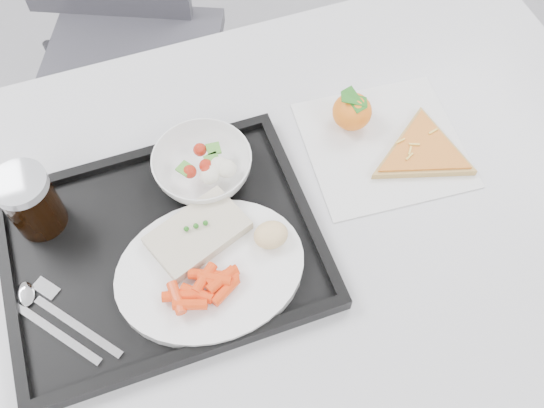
{
  "coord_description": "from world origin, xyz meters",
  "views": [
    {
      "loc": [
        -0.17,
        -0.14,
        1.55
      ],
      "look_at": [
        -0.02,
        0.31,
        0.77
      ],
      "focal_mm": 40.0,
      "sensor_mm": 36.0,
      "label": 1
    }
  ],
  "objects": [
    {
      "name": "pizza_slice",
      "position": [
        0.25,
        0.32,
        0.76
      ],
      "size": [
        0.23,
        0.23,
        0.02
      ],
      "color": "tan",
      "rests_on": "napkin"
    },
    {
      "name": "salad_bowl",
      "position": [
        -0.1,
        0.39,
        0.79
      ],
      "size": [
        0.15,
        0.15,
        0.05
      ],
      "color": "white",
      "rests_on": "tray"
    },
    {
      "name": "tangerine",
      "position": [
        0.16,
        0.42,
        0.79
      ],
      "size": [
        0.07,
        0.07,
        0.07
      ],
      "color": "#FF8C02",
      "rests_on": "napkin"
    },
    {
      "name": "dinner_plate",
      "position": [
        -0.13,
        0.23,
        0.77
      ],
      "size": [
        0.27,
        0.27,
        0.02
      ],
      "color": "white",
      "rests_on": "tray"
    },
    {
      "name": "carrot_pile",
      "position": [
        -0.15,
        0.2,
        0.8
      ],
      "size": [
        0.11,
        0.07,
        0.02
      ],
      "color": "#F03E11",
      "rests_on": "dinner_plate"
    },
    {
      "name": "salad_contents",
      "position": [
        -0.09,
        0.38,
        0.8
      ],
      "size": [
        0.09,
        0.07,
        0.02
      ],
      "color": "#AA2211",
      "rests_on": "salad_bowl"
    },
    {
      "name": "fish_fillet",
      "position": [
        -0.14,
        0.28,
        0.79
      ],
      "size": [
        0.16,
        0.13,
        0.03
      ],
      "color": "beige",
      "rests_on": "dinner_plate"
    },
    {
      "name": "chair",
      "position": [
        -0.15,
        1.05,
        0.54
      ],
      "size": [
        0.55,
        0.57,
        0.93
      ],
      "color": "#393940",
      "rests_on": "ground"
    },
    {
      "name": "tray",
      "position": [
        -0.19,
        0.29,
        0.76
      ],
      "size": [
        0.45,
        0.35,
        0.03
      ],
      "color": "black",
      "rests_on": "table"
    },
    {
      "name": "napkin",
      "position": [
        0.2,
        0.36,
        0.75
      ],
      "size": [
        0.27,
        0.26,
        0.0
      ],
      "color": "silver",
      "rests_on": "table"
    },
    {
      "name": "cola_glass",
      "position": [
        -0.35,
        0.4,
        0.82
      ],
      "size": [
        0.08,
        0.08,
        0.11
      ],
      "color": "black",
      "rests_on": "tray"
    },
    {
      "name": "table",
      "position": [
        0.0,
        0.3,
        0.68
      ],
      "size": [
        1.2,
        0.8,
        0.75
      ],
      "color": "#A4A4A6",
      "rests_on": "ground"
    },
    {
      "name": "cutlery",
      "position": [
        -0.36,
        0.24,
        0.77
      ],
      "size": [
        0.13,
        0.16,
        0.01
      ],
      "color": "silver",
      "rests_on": "tray"
    },
    {
      "name": "bread_roll",
      "position": [
        -0.04,
        0.24,
        0.8
      ],
      "size": [
        0.06,
        0.06,
        0.03
      ],
      "color": "#DDBB8A",
      "rests_on": "dinner_plate"
    }
  ]
}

